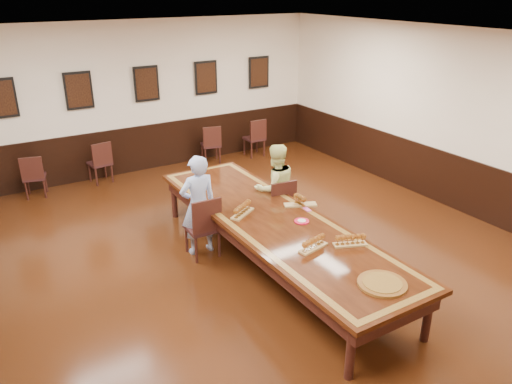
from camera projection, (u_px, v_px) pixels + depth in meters
floor at (274, 266)px, 7.39m from camera, size 8.00×10.00×0.02m
ceiling at (277, 40)px, 6.14m from camera, size 8.00×10.00×0.02m
wall_back at (146, 97)px, 10.71m from camera, size 8.00×0.02×3.20m
wall_right at (467, 123)px, 8.70m from camera, size 0.02×10.00×3.20m
chair_man at (202, 225)px, 7.50m from camera, size 0.48×0.52×0.98m
chair_woman at (278, 205)px, 8.22m from camera, size 0.50×0.53×0.96m
spare_chair_a at (34, 176)px, 9.63m from camera, size 0.49×0.52×0.86m
spare_chair_b at (99, 162)px, 10.33m from camera, size 0.48×0.51×0.89m
spare_chair_c at (211, 144)px, 11.51m from camera, size 0.51×0.54×0.89m
spare_chair_d at (254, 137)px, 11.94m from camera, size 0.44×0.48×0.92m
person_man at (198, 205)px, 7.47m from camera, size 0.59×0.40×1.57m
person_woman at (275, 188)px, 8.20m from camera, size 0.80×0.65×1.49m
pink_phone at (307, 209)px, 7.40m from camera, size 0.09×0.16×0.01m
wainscoting at (274, 235)px, 7.19m from camera, size 8.00×10.00×1.00m
conference_table at (274, 228)px, 7.15m from camera, size 1.40×5.00×0.76m
posters at (146, 84)px, 10.53m from camera, size 6.14×0.04×0.74m
flight_a at (242, 210)px, 7.21m from camera, size 0.47×0.36×0.17m
flight_b at (300, 201)px, 7.50m from camera, size 0.51×0.34×0.18m
flight_c at (313, 244)px, 6.28m from camera, size 0.45×0.22×0.16m
flight_d at (350, 240)px, 6.37m from camera, size 0.45×0.29×0.16m
red_plate_grp at (302, 221)px, 7.02m from camera, size 0.21×0.21×0.03m
carved_platter at (382, 284)px, 5.54m from camera, size 0.69×0.69×0.04m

